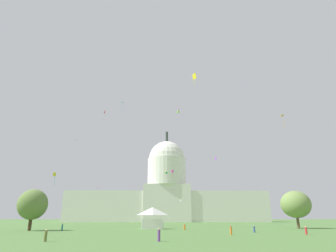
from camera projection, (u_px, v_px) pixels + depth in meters
capitol_building at (167, 194)px, 199.51m from camera, size 135.80×27.03×63.54m
event_tent at (152, 218)px, 81.80m from camera, size 6.71×4.94×5.94m
tree_east_mid at (296, 204)px, 86.55m from camera, size 10.55×10.25×10.86m
tree_west_far at (33, 204)px, 73.05m from camera, size 8.85×8.71×10.12m
person_purple_near_tent at (159, 235)px, 40.27m from camera, size 0.56×0.56×1.77m
person_orange_front_left at (231, 231)px, 54.43m from camera, size 0.49×0.49×1.73m
person_denim_near_tree_west at (254, 229)px, 63.03m from camera, size 0.48×0.48×1.51m
person_orange_edge_east at (185, 227)px, 75.17m from camera, size 0.64×0.64×1.56m
person_teal_mid_right at (62, 227)px, 70.71m from camera, size 0.43×0.43×1.76m
person_red_aisle_center at (306, 231)px, 55.64m from camera, size 0.59×0.59×1.54m
person_olive_back_right at (46, 236)px, 40.02m from camera, size 0.53×0.53×1.65m
kite_violet_low at (97, 188)px, 146.07m from camera, size 0.81×1.12×0.10m
kite_yellow_mid at (194, 77)px, 58.97m from camera, size 0.80×0.94×2.45m
kite_gold_mid at (165, 171)px, 131.83m from camera, size 0.46×0.75×2.28m
kite_white_low at (181, 201)px, 169.42m from camera, size 1.34×1.30×2.38m
kite_orange_mid at (284, 118)px, 89.21m from camera, size 1.01×1.52×3.83m
kite_lime_high at (178, 112)px, 112.69m from camera, size 0.89×0.89×0.82m
kite_turquoise_high at (75, 140)px, 131.08m from camera, size 0.94×1.30×0.41m
kite_red_high at (105, 112)px, 133.90m from camera, size 0.62×1.06×2.61m
kite_green_mid at (166, 173)px, 118.40m from camera, size 0.94×0.94×1.97m
kite_black_mid at (171, 191)px, 172.44m from camera, size 1.25×1.60×3.67m
kite_magenta_mid at (172, 171)px, 153.80m from camera, size 1.39×1.36×3.50m
kite_pink_high at (179, 109)px, 141.54m from camera, size 0.48×1.07×0.94m
kite_cyan_high at (121, 104)px, 112.11m from camera, size 1.42×1.61×3.79m
kite_violet_mid at (216, 158)px, 121.71m from camera, size 0.51×0.95×1.29m
kite_yellow_low at (55, 176)px, 80.73m from camera, size 0.69×0.76×3.60m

